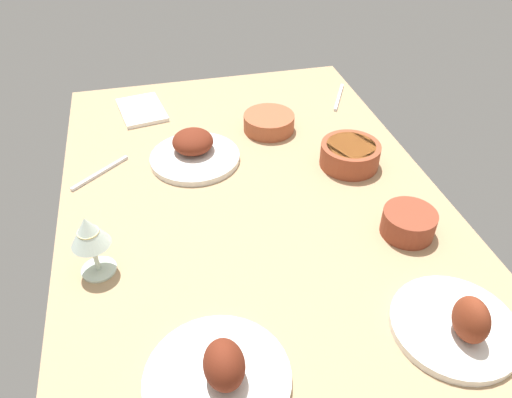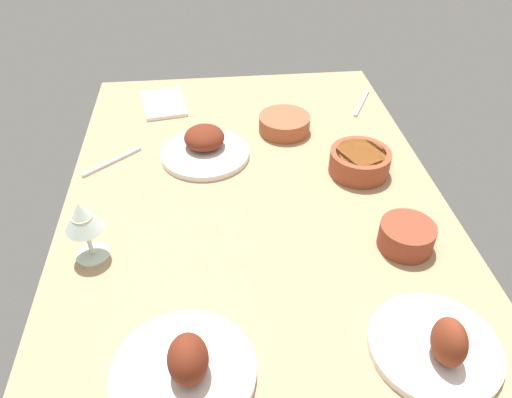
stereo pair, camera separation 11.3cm
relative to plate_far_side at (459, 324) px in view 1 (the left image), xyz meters
The scene contains 11 objects.
dining_table 50.29cm from the plate_far_side, 148.12° to the right, with size 140.00×90.00×4.00cm, color tan.
plate_far_side is the anchor object (origin of this frame).
plate_near_viewer 75.70cm from the plate_far_side, 150.10° to the right, with size 23.49×23.49×7.13cm.
plate_center_main 42.57cm from the plate_far_side, 90.30° to the right, with size 24.14×24.14×9.37cm.
bowl_pasta 26.17cm from the plate_far_side, behind, with size 11.56×11.56×5.67cm.
bowl_soup 53.26cm from the plate_far_side, behind, with size 15.21×15.21×6.10cm.
bowl_cream 76.52cm from the plate_far_side, 168.77° to the right, with size 14.50×14.50×4.78cm.
wine_glass 69.36cm from the plate_far_side, 115.88° to the right, with size 7.60×7.60×14.00cm.
folded_napkin 106.80cm from the plate_far_side, 152.06° to the right, with size 18.13×12.47×1.20cm, color white.
fork_loose 89.47cm from the plate_far_side, behind, with size 17.66×0.90×0.80cm, color silver.
spoon_loose 89.14cm from the plate_far_side, 135.84° to the right, with size 17.71×0.90×0.80cm, color silver.
Camera 1 is at (85.21, -20.33, 77.18)cm, focal length 34.16 mm.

